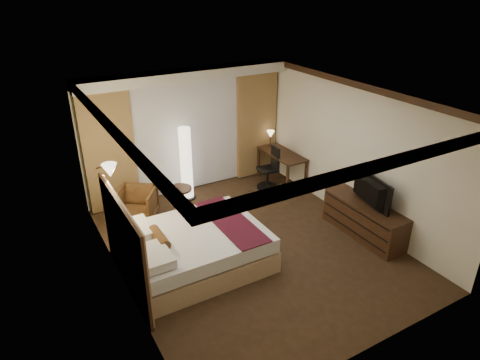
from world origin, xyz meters
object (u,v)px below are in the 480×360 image
television (367,189)px  dresser (364,219)px  floor_lamp (186,164)px  office_chair (268,168)px  desk (281,168)px  bed (195,248)px  side_table (181,200)px  armchair (137,203)px

television → dresser: bearing=-79.1°
floor_lamp → television: (2.20, -2.99, 0.15)m
office_chair → television: bearing=-72.9°
floor_lamp → dresser: bearing=-53.2°
desk → dresser: (0.05, -2.58, -0.05)m
bed → television: bearing=-13.0°
side_table → office_chair: size_ratio=0.54×
side_table → television: (2.56, -2.52, 0.69)m
dresser → floor_lamp: bearing=126.8°
side_table → desk: 2.54m
desk → television: bearing=-89.6°
desk → office_chair: (-0.41, -0.05, 0.12)m
bed → office_chair: bearing=35.0°
armchair → desk: size_ratio=0.56×
office_chair → side_table: bearing=-172.1°
television → armchair: bearing=63.2°
office_chair → floor_lamp: bearing=173.0°
bed → desk: (3.03, 1.88, 0.05)m
armchair → floor_lamp: size_ratio=0.45×
side_table → office_chair: 2.13m
television → side_table: bearing=56.3°
bed → armchair: bearing=100.9°
armchair → dresser: (3.45, -2.64, -0.03)m
bed → television: size_ratio=2.13×
armchair → desk: desk is taller
dresser → television: size_ratio=1.61×
bed → floor_lamp: floor_lamp is taller
bed → office_chair: office_chair is taller
side_table → dresser: (2.59, -2.52, 0.06)m
television → bed: bearing=87.9°
television → floor_lamp: bearing=47.3°
office_chair → dresser: bearing=-72.3°
side_table → armchair: bearing=171.8°
armchair → floor_lamp: 1.35m
side_table → floor_lamp: floor_lamp is taller
desk → armchair: bearing=179.1°
office_chair → dresser: 2.58m
armchair → desk: 3.40m
bed → side_table: (0.49, 1.81, -0.06)m
bed → floor_lamp: bearing=69.6°
floor_lamp → office_chair: (1.77, -0.45, -0.31)m
side_table → television: 3.65m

